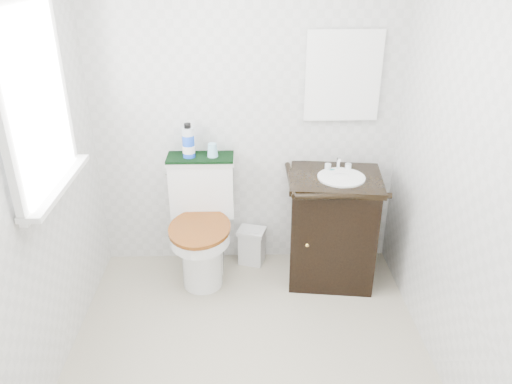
{
  "coord_description": "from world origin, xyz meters",
  "views": [
    {
      "loc": [
        -0.02,
        -2.22,
        2.21
      ],
      "look_at": [
        0.06,
        0.75,
        0.78
      ],
      "focal_mm": 35.0,
      "sensor_mm": 36.0,
      "label": 1
    }
  ],
  "objects_px": {
    "toilet": "(202,229)",
    "trash_bin": "(252,246)",
    "mouthwash_bottle": "(188,142)",
    "vanity": "(333,226)",
    "cup": "(213,150)"
  },
  "relations": [
    {
      "from": "mouthwash_bottle",
      "to": "cup",
      "type": "xyz_separation_m",
      "value": [
        0.17,
        0.0,
        -0.06
      ]
    },
    {
      "from": "vanity",
      "to": "mouthwash_bottle",
      "type": "distance_m",
      "value": 1.19
    },
    {
      "from": "toilet",
      "to": "mouthwash_bottle",
      "type": "height_order",
      "value": "mouthwash_bottle"
    },
    {
      "from": "toilet",
      "to": "trash_bin",
      "type": "xyz_separation_m",
      "value": [
        0.36,
        0.14,
        -0.24
      ]
    },
    {
      "from": "vanity",
      "to": "trash_bin",
      "type": "relative_size",
      "value": 3.14
    },
    {
      "from": "vanity",
      "to": "cup",
      "type": "height_order",
      "value": "cup"
    },
    {
      "from": "vanity",
      "to": "trash_bin",
      "type": "bearing_deg",
      "value": 161.4
    },
    {
      "from": "toilet",
      "to": "vanity",
      "type": "height_order",
      "value": "vanity"
    },
    {
      "from": "trash_bin",
      "to": "cup",
      "type": "height_order",
      "value": "cup"
    },
    {
      "from": "trash_bin",
      "to": "cup",
      "type": "distance_m",
      "value": 0.85
    },
    {
      "from": "trash_bin",
      "to": "mouthwash_bottle",
      "type": "relative_size",
      "value": 1.19
    },
    {
      "from": "mouthwash_bottle",
      "to": "trash_bin",
      "type": "bearing_deg",
      "value": 2.66
    },
    {
      "from": "toilet",
      "to": "trash_bin",
      "type": "relative_size",
      "value": 3.03
    },
    {
      "from": "toilet",
      "to": "vanity",
      "type": "distance_m",
      "value": 0.95
    },
    {
      "from": "mouthwash_bottle",
      "to": "toilet",
      "type": "bearing_deg",
      "value": -56.84
    }
  ]
}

